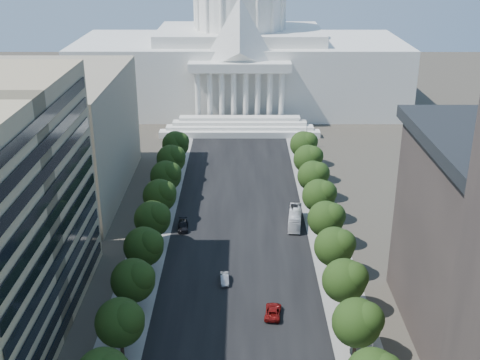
{
  "coord_description": "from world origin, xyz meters",
  "views": [
    {
      "loc": [
        0.37,
        -40.32,
        60.61
      ],
      "look_at": [
        0.22,
        73.83,
        14.14
      ],
      "focal_mm": 45.0,
      "sensor_mm": 36.0,
      "label": 1
    }
  ],
  "objects_px": {
    "car_red": "(273,311)",
    "car_dark_b": "(183,226)",
    "car_silver": "(225,279)",
    "city_bus": "(295,218)"
  },
  "relations": [
    {
      "from": "car_red",
      "to": "car_dark_b",
      "type": "distance_m",
      "value": 37.6
    },
    {
      "from": "car_red",
      "to": "city_bus",
      "type": "relative_size",
      "value": 0.5
    },
    {
      "from": "car_dark_b",
      "to": "city_bus",
      "type": "xyz_separation_m",
      "value": [
        25.1,
        2.49,
        0.78
      ]
    },
    {
      "from": "car_silver",
      "to": "car_red",
      "type": "height_order",
      "value": "car_red"
    },
    {
      "from": "city_bus",
      "to": "car_dark_b",
      "type": "bearing_deg",
      "value": -167.57
    },
    {
      "from": "car_red",
      "to": "city_bus",
      "type": "height_order",
      "value": "city_bus"
    },
    {
      "from": "car_red",
      "to": "car_silver",
      "type": "bearing_deg",
      "value": -44.32
    },
    {
      "from": "car_silver",
      "to": "car_dark_b",
      "type": "height_order",
      "value": "car_dark_b"
    },
    {
      "from": "car_red",
      "to": "city_bus",
      "type": "distance_m",
      "value": 35.91
    },
    {
      "from": "car_silver",
      "to": "car_red",
      "type": "distance_m",
      "value": 13.72
    }
  ]
}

